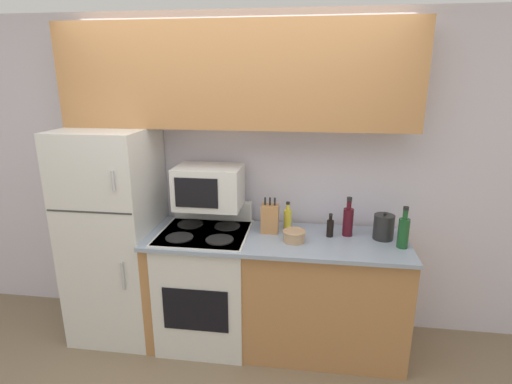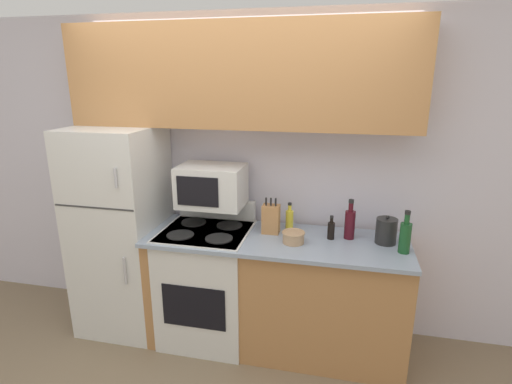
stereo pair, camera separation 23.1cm
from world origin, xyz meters
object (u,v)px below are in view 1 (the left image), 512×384
bottle_cooking_spray (288,218)px  bottle_wine_green (404,232)px  refrigerator (115,235)px  bowl (294,236)px  bottle_soy_sauce (330,228)px  knife_block (270,218)px  stove (206,284)px  kettle (384,227)px  bottle_wine_red (348,221)px  microwave (209,187)px

bottle_cooking_spray → bottle_wine_green: bearing=-16.6°
refrigerator → bowl: 1.44m
bottle_soy_sauce → bottle_wine_green: size_ratio=0.60×
knife_block → bottle_wine_green: bearing=-9.1°
stove → kettle: 1.44m
bottle_wine_red → kettle: bottle_wine_red is taller
knife_block → bowl: knife_block is taller
bottle_cooking_spray → bottle_wine_red: 0.46m
bottle_soy_sauce → kettle: bearing=1.6°
bowl → kettle: bearing=12.3°
bowl → bottle_wine_red: size_ratio=0.56×
bowl → bottle_wine_red: 0.43m
refrigerator → bottle_wine_red: (1.82, 0.08, 0.19)m
bowl → bottle_wine_red: (0.39, 0.17, 0.07)m
stove → bottle_wine_green: 1.55m
stove → knife_block: 0.75m
knife_block → bottle_soy_sauce: bearing=-2.7°
knife_block → kettle: 0.84m
knife_block → bottle_soy_sauce: 0.46m
bowl → bottle_soy_sauce: (0.26, 0.13, 0.03)m
bottle_wine_red → bottle_wine_green: 0.40m
bottle_cooking_spray → kettle: 0.72m
microwave → knife_block: size_ratio=1.79×
knife_block → kettle: size_ratio=1.35×
refrigerator → bottle_wine_green: bearing=-2.5°
microwave → bottle_cooking_spray: bearing=5.4°
bowl → bottle_wine_red: bearing=23.6°
refrigerator → bowl: size_ratio=10.19×
knife_block → bottle_soy_sauce: size_ratio=1.56×
microwave → bottle_wine_green: 1.46m
bottle_wine_red → bottle_wine_green: same height
bottle_cooking_spray → bottle_soy_sauce: bottle_cooking_spray is taller
bottle_soy_sauce → bottle_wine_red: bottle_wine_red is taller
microwave → bottle_wine_red: (1.06, -0.02, -0.22)m
bottle_wine_green → kettle: bearing=127.6°
knife_block → bottle_wine_red: bearing=2.0°
stove → knife_block: (0.49, 0.09, 0.55)m
bowl → kettle: size_ratio=0.80×
bottle_cooking_spray → bottle_wine_red: size_ratio=0.73×
bowl → bottle_wine_green: bottle_wine_green is taller
bowl → refrigerator: bearing=176.3°
refrigerator → kettle: size_ratio=8.16×
stove → bottle_soy_sauce: (0.95, 0.07, 0.51)m
bottle_wine_green → stove: bearing=177.5°
bottle_soy_sauce → kettle: (0.39, 0.01, 0.02)m
bottle_wine_green → bottle_soy_sauce: bearing=165.3°
stove → knife_block: bearing=10.1°
knife_block → bottle_wine_red: bottle_wine_red is taller
bottle_wine_red → bowl: bearing=-156.4°
stove → kettle: size_ratio=5.22×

